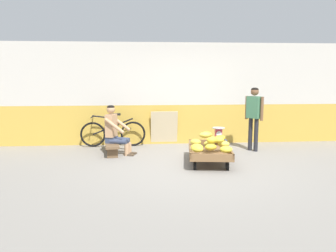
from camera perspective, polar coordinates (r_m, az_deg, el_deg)
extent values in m
plane|color=gray|center=(6.76, 4.71, -7.16)|extent=(80.00, 80.00, 0.00)
cube|color=gold|center=(9.20, 2.10, 0.41)|extent=(16.00, 0.30, 1.04)
cube|color=beige|center=(9.10, 2.15, 8.71)|extent=(16.00, 0.30, 1.62)
cube|color=brown|center=(7.16, 6.94, -4.36)|extent=(1.02, 1.54, 0.05)
cube|color=brown|center=(7.12, 3.74, -3.76)|extent=(0.23, 1.43, 0.10)
cube|color=brown|center=(7.18, 10.15, -3.78)|extent=(0.23, 1.43, 0.10)
cube|color=brown|center=(7.82, 6.59, -2.67)|extent=(0.84, 0.15, 0.10)
cube|color=brown|center=(6.46, 7.40, -5.11)|extent=(0.84, 0.15, 0.10)
cylinder|color=black|center=(7.66, 4.30, -4.56)|extent=(0.07, 0.18, 0.18)
cylinder|color=black|center=(7.71, 9.00, -4.57)|extent=(0.07, 0.18, 0.18)
cylinder|color=black|center=(6.69, 4.52, -6.53)|extent=(0.07, 0.18, 0.18)
cylinder|color=black|center=(6.74, 9.92, -6.53)|extent=(0.07, 0.18, 0.18)
ellipsoid|color=gold|center=(7.20, 4.66, -2.70)|extent=(0.29, 0.27, 0.13)
ellipsoid|color=gold|center=(6.73, 7.19, -3.54)|extent=(0.27, 0.23, 0.13)
ellipsoid|color=yellow|center=(7.06, 9.31, -3.01)|extent=(0.26, 0.21, 0.13)
ellipsoid|color=yellow|center=(6.57, 9.72, -3.89)|extent=(0.27, 0.22, 0.13)
ellipsoid|color=gold|center=(7.05, 6.92, -2.98)|extent=(0.29, 0.25, 0.13)
ellipsoid|color=yellow|center=(6.71, 4.87, -3.54)|extent=(0.27, 0.23, 0.13)
ellipsoid|color=gold|center=(7.73, 8.74, -1.99)|extent=(0.26, 0.21, 0.13)
ellipsoid|color=yellow|center=(6.55, 4.95, -3.85)|extent=(0.30, 0.29, 0.13)
ellipsoid|color=yellow|center=(7.45, 6.49, -1.42)|extent=(0.30, 0.28, 0.13)
ellipsoid|color=gold|center=(6.84, 7.44, -2.33)|extent=(0.28, 0.23, 0.13)
ellipsoid|color=gold|center=(6.87, 8.41, -2.31)|extent=(0.29, 0.25, 0.13)
ellipsoid|color=yellow|center=(7.35, 6.20, -1.51)|extent=(0.26, 0.20, 0.13)
cube|color=brown|center=(8.03, -9.42, -2.91)|extent=(0.43, 1.13, 0.05)
cube|color=brown|center=(8.43, -9.49, -3.29)|extent=(0.25, 0.11, 0.22)
cube|color=brown|center=(7.68, -9.30, -4.46)|extent=(0.25, 0.11, 0.22)
cylinder|color=tan|center=(7.99, -6.50, -3.71)|extent=(0.10, 0.10, 0.27)
cube|color=#4C3D2D|center=(7.99, -6.09, -4.54)|extent=(0.24, 0.15, 0.04)
cylinder|color=#38425B|center=(8.02, -7.87, -2.34)|extent=(0.42, 0.25, 0.13)
cylinder|color=tan|center=(7.82, -6.96, -3.98)|extent=(0.10, 0.10, 0.27)
cube|color=#4C3D2D|center=(7.83, -6.53, -4.83)|extent=(0.24, 0.15, 0.04)
cylinder|color=#38425B|center=(7.86, -8.35, -2.58)|extent=(0.42, 0.25, 0.13)
cube|color=#38425B|center=(8.01, -9.44, -2.24)|extent=(0.30, 0.33, 0.14)
cube|color=tan|center=(7.96, -9.50, 0.09)|extent=(0.27, 0.36, 0.52)
cylinder|color=tan|center=(8.07, -7.90, 0.44)|extent=(0.47, 0.22, 0.36)
cylinder|color=tan|center=(7.71, -8.99, 0.02)|extent=(0.47, 0.22, 0.36)
sphere|color=tan|center=(7.91, -9.57, 2.78)|extent=(0.19, 0.19, 0.19)
ellipsoid|color=black|center=(7.90, -9.58, 3.15)|extent=(0.17, 0.17, 0.09)
cube|color=#234CA8|center=(8.21, 8.41, -3.31)|extent=(0.36, 0.28, 0.30)
cylinder|color=#28282D|center=(8.18, 8.44, -2.18)|extent=(0.20, 0.20, 0.03)
cube|color=#C6384C|center=(8.15, 8.46, -1.25)|extent=(0.16, 0.10, 0.24)
cylinder|color=white|center=(8.10, 8.55, -1.31)|extent=(0.13, 0.01, 0.13)
cylinder|color=#B2B5BA|center=(8.13, 8.48, -0.31)|extent=(0.30, 0.30, 0.01)
torus|color=black|center=(8.87, -12.48, -1.41)|extent=(0.64, 0.07, 0.64)
torus|color=black|center=(8.82, -5.88, -1.31)|extent=(0.64, 0.07, 0.64)
cylinder|color=black|center=(8.80, -9.22, -0.07)|extent=(1.03, 0.06, 0.43)
cylinder|color=black|center=(8.79, -8.58, 0.19)|extent=(0.04, 0.04, 0.48)
cylinder|color=black|center=(8.78, -10.60, 1.45)|extent=(0.62, 0.05, 0.12)
cube|color=black|center=(8.75, -8.62, 1.94)|extent=(0.20, 0.11, 0.05)
cylinder|color=black|center=(8.80, -12.58, 1.54)|extent=(0.04, 0.48, 0.03)
cube|color=#C6B289|center=(8.96, -0.65, -0.31)|extent=(0.70, 0.20, 0.89)
cylinder|color=#232328|center=(8.43, 14.55, -1.45)|extent=(0.10, 0.10, 0.80)
cylinder|color=#232328|center=(8.51, 13.64, -1.32)|extent=(0.10, 0.10, 0.80)
cube|color=#427A56|center=(8.38, 14.26, 3.06)|extent=(0.36, 0.37, 0.52)
cylinder|color=brown|center=(8.27, 15.48, 2.80)|extent=(0.07, 0.07, 0.56)
cylinder|color=brown|center=(8.50, 13.06, 3.04)|extent=(0.07, 0.07, 0.56)
sphere|color=brown|center=(8.35, 14.36, 5.62)|extent=(0.19, 0.19, 0.19)
ellipsoid|color=black|center=(8.35, 14.37, 5.98)|extent=(0.17, 0.17, 0.09)
cube|color=#D13D4C|center=(7.86, 8.97, -4.09)|extent=(0.18, 0.12, 0.24)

